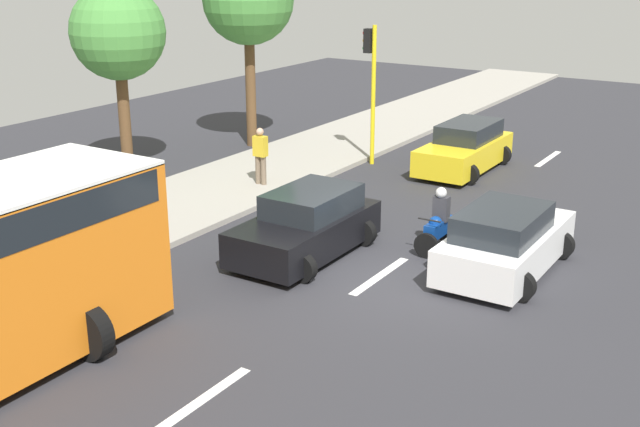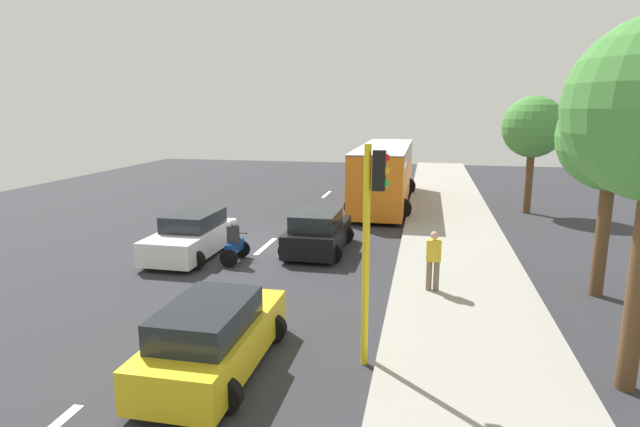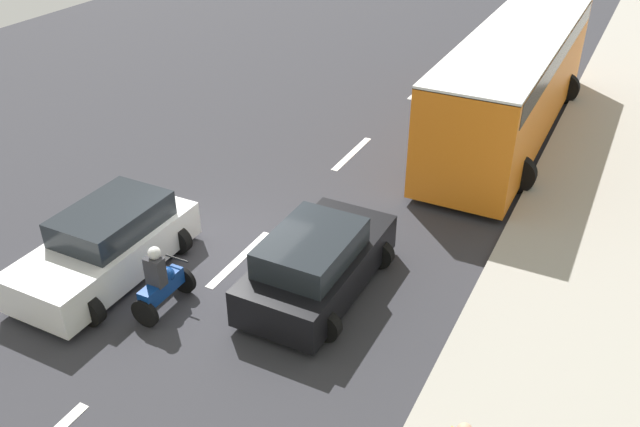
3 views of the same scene
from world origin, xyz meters
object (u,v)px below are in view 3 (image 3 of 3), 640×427
object	(u,v)px
car_black	(317,263)
city_bus	(514,77)
car_white	(107,245)
motorcycle	(161,283)

from	to	relation	value
car_black	city_bus	xyz separation A→B (m)	(1.57, 9.69, 1.14)
city_bus	car_white	bearing A→B (deg)	-117.58
car_black	car_white	xyz separation A→B (m)	(-4.25, -1.45, 0.00)
car_white	motorcycle	xyz separation A→B (m)	(1.79, -0.46, -0.07)
car_white	city_bus	world-z (taller)	city_bus
car_black	motorcycle	size ratio (longest dim) A/B	2.61
car_black	city_bus	distance (m)	9.88
car_black	car_white	bearing A→B (deg)	-161.12
car_black	motorcycle	bearing A→B (deg)	-142.08
car_white	city_bus	distance (m)	12.62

